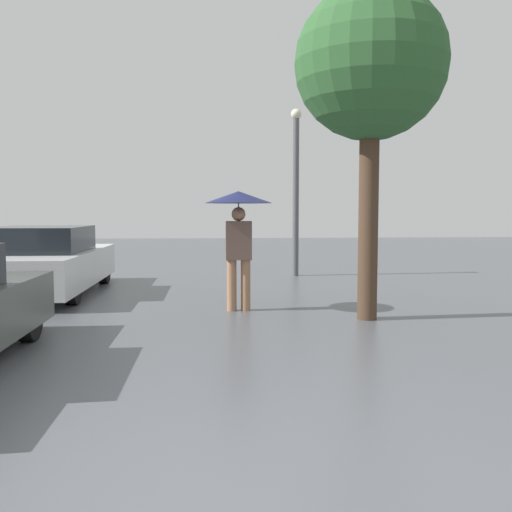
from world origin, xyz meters
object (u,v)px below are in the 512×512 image
(tree, at_px, (371,67))
(pedestrian, at_px, (239,216))
(street_lamp, at_px, (296,184))
(parked_car_farthest, at_px, (44,262))

(tree, bearing_deg, pedestrian, 154.47)
(tree, relative_size, street_lamp, 1.18)
(parked_car_farthest, xyz_separation_m, tree, (5.27, -2.96, 2.91))
(pedestrian, bearing_deg, parked_car_farthest, 148.81)
(pedestrian, xyz_separation_m, street_lamp, (1.59, 4.68, 0.71))
(parked_car_farthest, xyz_separation_m, street_lamp, (5.08, 2.57, 1.57))
(parked_car_farthest, bearing_deg, pedestrian, -31.19)
(parked_car_farthest, distance_m, tree, 6.71)
(parked_car_farthest, height_order, tree, tree)
(parked_car_farthest, bearing_deg, tree, -29.36)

